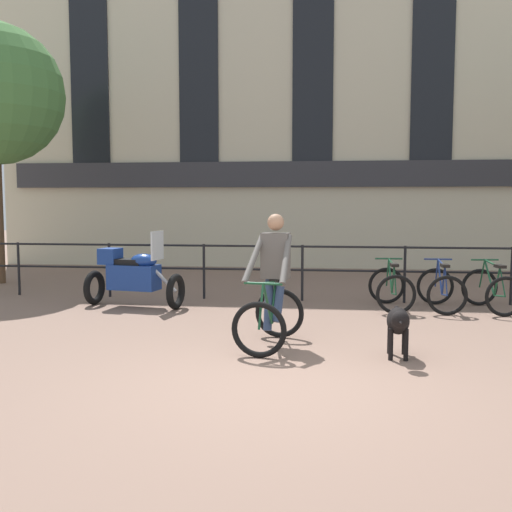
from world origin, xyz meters
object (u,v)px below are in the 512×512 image
(cyclist_with_bike, at_px, (272,287))
(dog, at_px, (398,322))
(parked_motorcycle, at_px, (133,275))
(parked_bicycle_near_lamp, at_px, (391,288))
(parked_bicycle_mid_left, at_px, (441,289))
(parked_bicycle_mid_right, at_px, (492,290))

(cyclist_with_bike, bearing_deg, dog, -10.36)
(cyclist_with_bike, height_order, dog, cyclist_with_bike)
(cyclist_with_bike, relative_size, parked_motorcycle, 0.94)
(cyclist_with_bike, relative_size, dog, 1.90)
(parked_bicycle_near_lamp, distance_m, parked_bicycle_mid_left, 0.84)
(dog, relative_size, parked_bicycle_mid_right, 0.75)
(cyclist_with_bike, height_order, parked_bicycle_mid_left, cyclist_with_bike)
(parked_bicycle_mid_left, bearing_deg, dog, 71.38)
(parked_motorcycle, bearing_deg, parked_bicycle_mid_left, -76.02)
(parked_bicycle_mid_left, xyz_separation_m, parked_bicycle_mid_right, (0.84, 0.00, 0.00))
(parked_bicycle_mid_left, height_order, parked_bicycle_mid_right, same)
(dog, relative_size, parked_motorcycle, 0.50)
(dog, distance_m, parked_bicycle_mid_left, 3.53)
(cyclist_with_bike, distance_m, parked_motorcycle, 3.66)
(cyclist_with_bike, bearing_deg, parked_bicycle_near_lamp, 65.76)
(parked_motorcycle, distance_m, parked_bicycle_mid_left, 5.35)
(cyclist_with_bike, height_order, parked_bicycle_near_lamp, cyclist_with_bike)
(parked_motorcycle, relative_size, parked_bicycle_near_lamp, 1.57)
(parked_bicycle_mid_left, relative_size, parked_bicycle_mid_right, 0.94)
(parked_bicycle_near_lamp, bearing_deg, parked_bicycle_mid_left, 176.87)
(cyclist_with_bike, xyz_separation_m, dog, (1.55, -0.51, -0.33))
(parked_motorcycle, bearing_deg, cyclist_with_bike, -122.46)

